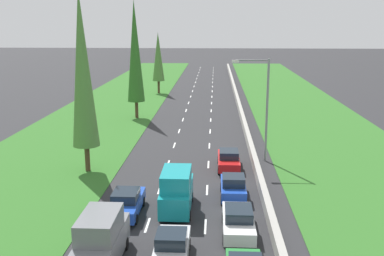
{
  "coord_description": "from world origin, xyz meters",
  "views": [
    {
      "loc": [
        2.23,
        -3.69,
        11.96
      ],
      "look_at": [
        -0.33,
        45.71,
        0.21
      ],
      "focal_mm": 41.71,
      "sensor_mm": 36.0,
      "label": 1
    }
  ],
  "objects": [
    {
      "name": "ground_plane",
      "position": [
        0.0,
        60.0,
        0.0
      ],
      "size": [
        300.0,
        300.0,
        0.0
      ],
      "primitive_type": "plane",
      "color": "#28282B",
      "rests_on": "ground"
    },
    {
      "name": "lane_markings",
      "position": [
        0.0,
        60.0,
        0.01
      ],
      "size": [
        3.64,
        116.0,
        0.01
      ],
      "color": "white",
      "rests_on": "ground"
    },
    {
      "name": "blue_hatchback_right_lane",
      "position": [
        3.58,
        25.54,
        0.84
      ],
      "size": [
        1.74,
        3.9,
        1.72
      ],
      "color": "#1E47B7",
      "rests_on": "ground"
    },
    {
      "name": "blue_sedan_left_lane",
      "position": [
        -3.3,
        22.46,
        0.81
      ],
      "size": [
        1.82,
        4.5,
        1.64
      ],
      "color": "#1E47B7",
      "rests_on": "ground"
    },
    {
      "name": "poplar_tree_third",
      "position": [
        -7.72,
        51.76,
        8.42
      ],
      "size": [
        2.17,
        2.17,
        14.74
      ],
      "color": "#4C3823",
      "rests_on": "ground"
    },
    {
      "name": "teal_van_centre_lane",
      "position": [
        -0.16,
        23.22,
        1.4
      ],
      "size": [
        1.96,
        4.9,
        2.82
      ],
      "color": "teal",
      "rests_on": "ground"
    },
    {
      "name": "poplar_tree_second",
      "position": [
        -8.15,
        30.77,
        8.35
      ],
      "size": [
        2.16,
        2.16,
        14.59
      ],
      "color": "#4C3823",
      "rests_on": "ground"
    },
    {
      "name": "grey_van_left_lane",
      "position": [
        -3.36,
        16.46,
        1.4
      ],
      "size": [
        1.96,
        4.9,
        2.82
      ],
      "color": "slate",
      "rests_on": "ground"
    },
    {
      "name": "street_light_mast",
      "position": [
        6.4,
        34.33,
        5.23
      ],
      "size": [
        3.2,
        0.28,
        9.0
      ],
      "color": "gray",
      "rests_on": "ground"
    },
    {
      "name": "median_barrier",
      "position": [
        5.7,
        60.0,
        0.42
      ],
      "size": [
        0.44,
        120.0,
        0.85
      ],
      "primitive_type": "cube",
      "color": "#9E9B93",
      "rests_on": "ground"
    },
    {
      "name": "grass_verge_left",
      "position": [
        -12.65,
        60.0,
        0.02
      ],
      "size": [
        14.0,
        140.0,
        0.04
      ],
      "primitive_type": "cube",
      "color": "#2D6623",
      "rests_on": "ground"
    },
    {
      "name": "white_sedan_right_lane",
      "position": [
        3.67,
        20.16,
        0.81
      ],
      "size": [
        1.82,
        4.5,
        1.64
      ],
      "color": "white",
      "rests_on": "ground"
    },
    {
      "name": "grass_verge_right",
      "position": [
        14.35,
        60.0,
        0.02
      ],
      "size": [
        14.0,
        140.0,
        0.04
      ],
      "primitive_type": "cube",
      "color": "#2D6623",
      "rests_on": "ground"
    },
    {
      "name": "silver_hatchback_centre_lane",
      "position": [
        0.14,
        16.89,
        0.84
      ],
      "size": [
        1.74,
        3.9,
        1.72
      ],
      "color": "silver",
      "rests_on": "ground"
    },
    {
      "name": "red_sedan_right_lane",
      "position": [
        3.45,
        31.95,
        0.81
      ],
      "size": [
        1.82,
        4.5,
        1.64
      ],
      "color": "red",
      "rests_on": "ground"
    },
    {
      "name": "poplar_tree_fourth",
      "position": [
        -7.44,
        72.15,
        6.25
      ],
      "size": [
        2.06,
        2.06,
        10.39
      ],
      "color": "#4C3823",
      "rests_on": "ground"
    }
  ]
}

